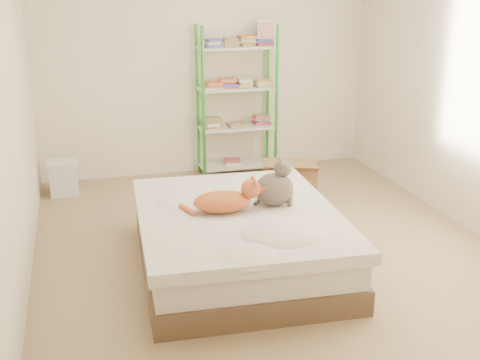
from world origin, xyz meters
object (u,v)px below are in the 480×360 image
object	(u,v)px
bed	(238,239)
grey_cat	(274,182)
orange_cat	(222,199)
shelf_unit	(237,96)
white_bin	(63,177)
cardboard_box	(290,181)

from	to	relation	value
bed	grey_cat	distance (m)	0.53
orange_cat	shelf_unit	xyz separation A→B (m)	(0.76, 2.36, 0.33)
shelf_unit	white_bin	distance (m)	2.10
orange_cat	grey_cat	xyz separation A→B (m)	(0.43, 0.04, 0.08)
orange_cat	grey_cat	bearing A→B (deg)	11.95
orange_cat	white_bin	world-z (taller)	orange_cat
white_bin	bed	bearing A→B (deg)	-58.43
bed	cardboard_box	xyz separation A→B (m)	(0.93, 1.37, -0.05)
orange_cat	grey_cat	size ratio (longest dim) A/B	1.38
shelf_unit	white_bin	world-z (taller)	shelf_unit
shelf_unit	orange_cat	bearing A→B (deg)	-107.91
orange_cat	white_bin	distance (m)	2.48
grey_cat	shelf_unit	xyz separation A→B (m)	(0.34, 2.32, 0.25)
grey_cat	bed	bearing A→B (deg)	105.76
orange_cat	shelf_unit	bearing A→B (deg)	78.81
bed	shelf_unit	xyz separation A→B (m)	(0.64, 2.37, 0.68)
white_bin	shelf_unit	bearing A→B (deg)	6.58
bed	grey_cat	world-z (taller)	grey_cat
grey_cat	cardboard_box	distance (m)	1.54
cardboard_box	white_bin	world-z (taller)	cardboard_box
bed	grey_cat	size ratio (longest dim) A/B	5.20
shelf_unit	bed	bearing A→B (deg)	-105.16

